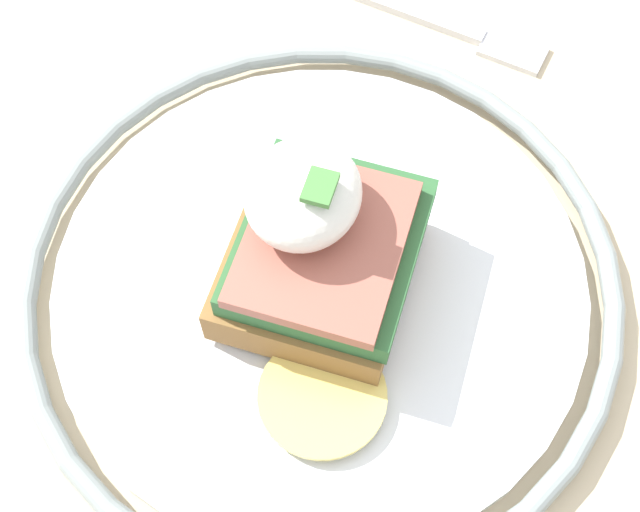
{
  "coord_description": "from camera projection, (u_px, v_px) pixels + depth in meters",
  "views": [
    {
      "loc": [
        0.16,
        0.06,
        1.14
      ],
      "look_at": [
        -0.02,
        0.01,
        0.78
      ],
      "focal_mm": 50.0,
      "sensor_mm": 36.0,
      "label": 1
    }
  ],
  "objects": [
    {
      "name": "dining_table",
      "position": [
        296.0,
        404.0,
        0.54
      ],
      "size": [
        1.04,
        0.67,
        0.75
      ],
      "color": "#C6B28E",
      "rests_on": "ground_plane"
    },
    {
      "name": "plate",
      "position": [
        320.0,
        282.0,
        0.43
      ],
      "size": [
        0.29,
        0.29,
        0.02
      ],
      "color": "silver",
      "rests_on": "dining_table"
    },
    {
      "name": "sandwich",
      "position": [
        321.0,
        247.0,
        0.39
      ],
      "size": [
        0.13,
        0.09,
        0.08
      ],
      "color": "olive",
      "rests_on": "plate"
    },
    {
      "name": "fork",
      "position": [
        428.0,
        19.0,
        0.51
      ],
      "size": [
        0.04,
        0.16,
        0.0
      ],
      "color": "silver",
      "rests_on": "dining_table"
    }
  ]
}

